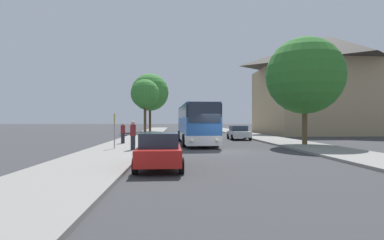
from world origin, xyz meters
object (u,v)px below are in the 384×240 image
Objects in this scene: parked_car_left_curb at (159,150)px; bus_stop_sign at (114,127)px; pedestrian_waiting_near at (123,133)px; tree_right_near at (305,76)px; tree_left_near at (150,92)px; pedestrian_waiting_far at (133,135)px; bus_middle at (189,122)px; parked_car_right_near at (239,132)px; bus_front at (196,123)px; tree_left_far at (145,94)px.

bus_stop_sign is at bearing 112.66° from parked_car_left_curb.
pedestrian_waiting_near is 0.20× the size of tree_right_near.
pedestrian_waiting_near is 0.17× the size of tree_left_near.
pedestrian_waiting_far is 0.19× the size of tree_left_near.
bus_middle is 2.78× the size of parked_car_right_near.
parked_car_right_near is (4.81, -10.09, -1.01)m from bus_middle.
bus_middle is at bearing 73.92° from bus_stop_sign.
pedestrian_waiting_far is (-2.06, 6.83, 0.32)m from parked_car_left_curb.
pedestrian_waiting_far reaches higher than pedestrian_waiting_near.
tree_left_near reaches higher than bus_middle.
tree_right_near is (10.97, 10.57, 4.81)m from parked_car_left_curb.
tree_left_near is at bearing 94.31° from parked_car_left_curb.
parked_car_right_near is at bearing 113.24° from tree_right_near.
pedestrian_waiting_far is (-9.49, -11.98, 0.33)m from parked_car_right_near.
tree_left_near reaches higher than parked_car_right_near.
bus_front is 9.78m from tree_right_near.
bus_front reaches higher than pedestrian_waiting_near.
bus_front is 2.88× the size of parked_car_right_near.
tree_left_far is at bearing -49.48° from parked_car_right_near.
tree_left_near reaches higher than pedestrian_waiting_far.
tree_left_far is at bearing 152.35° from bus_middle.
parked_car_left_curb is 0.47× the size of tree_right_near.
tree_left_near is 1.18× the size of tree_right_near.
bus_front is 1.38× the size of tree_right_near.
parked_car_left_curb is 1.71× the size of bus_stop_sign.
parked_car_right_near is 0.51× the size of tree_left_far.
bus_middle reaches higher than pedestrian_waiting_far.
tree_left_near reaches higher than bus_front.
bus_stop_sign reaches higher than pedestrian_waiting_far.
bus_front is at bearing -90.43° from bus_middle.
bus_front reaches higher than pedestrian_waiting_far.
bus_middle is 1.33× the size of tree_right_near.
tree_right_near reaches higher than pedestrian_waiting_near.
pedestrian_waiting_near is (-6.13, -1.29, -0.78)m from bus_front.
bus_front is 13.87m from parked_car_left_curb.
pedestrian_waiting_near reaches higher than parked_car_right_near.
pedestrian_waiting_near is at bearing -170.21° from bus_front.
bus_middle reaches higher than bus_stop_sign.
tree_right_near reaches higher than bus_stop_sign.
tree_left_far is at bearing 81.07° from pedestrian_waiting_near.
pedestrian_waiting_far is (-4.54, -6.77, -0.69)m from bus_front.
parked_car_right_near is (4.94, 5.20, -1.02)m from bus_front.
tree_right_near is (14.41, 2.71, 3.98)m from bus_stop_sign.
pedestrian_waiting_far is at bearing -87.17° from tree_left_near.
tree_left_far is (-0.12, -7.44, -0.91)m from tree_left_near.
parked_car_right_near is 0.41× the size of tree_left_near.
tree_left_far is 26.25m from tree_right_near.
pedestrian_waiting_near is (-3.64, 12.32, 0.22)m from parked_car_left_curb.
parked_car_left_curb is at bearing -74.35° from pedestrian_waiting_far.
parked_car_right_near is 15.28m from pedestrian_waiting_far.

